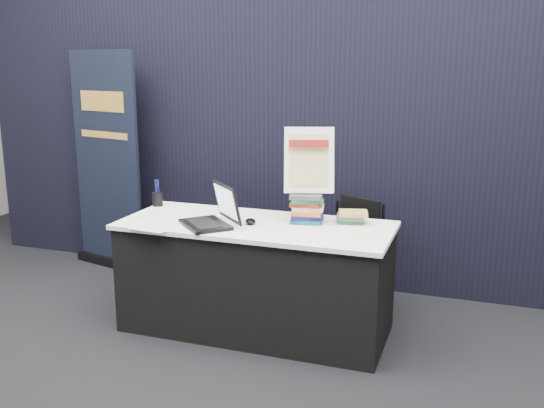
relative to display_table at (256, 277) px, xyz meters
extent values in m
plane|color=black|center=(0.00, -0.55, -0.38)|extent=(8.00, 8.00, 0.00)
cube|color=beige|center=(0.00, 3.45, 1.37)|extent=(8.00, 0.02, 3.50)
cube|color=black|center=(0.00, 1.05, 0.82)|extent=(6.00, 0.08, 2.40)
cube|color=black|center=(0.00, 0.00, -0.02)|extent=(1.76, 0.71, 0.72)
cube|color=silver|center=(0.00, 0.00, 0.36)|extent=(1.80, 0.75, 0.03)
cube|color=black|center=(-0.28, -0.18, 0.38)|extent=(0.43, 0.43, 0.02)
cube|color=black|center=(-0.28, -0.05, 0.52)|extent=(0.30, 0.30, 0.25)
cube|color=white|center=(-0.28, -0.06, 0.52)|extent=(0.25, 0.24, 0.20)
ellipsoid|color=black|center=(-0.02, -0.02, 0.39)|extent=(0.11, 0.13, 0.03)
cube|color=beige|center=(-0.66, -0.07, 0.38)|extent=(0.32, 0.24, 0.00)
cube|color=white|center=(-0.54, -0.06, 0.38)|extent=(0.37, 0.28, 0.00)
cube|color=silver|center=(-0.58, -0.32, 0.38)|extent=(0.28, 0.21, 0.00)
cylinder|color=black|center=(-0.86, 0.22, 0.42)|extent=(0.10, 0.10, 0.10)
cube|color=navy|center=(0.31, 0.14, 0.39)|extent=(0.24, 0.20, 0.03)
cube|color=#121850|center=(0.31, 0.14, 0.42)|extent=(0.24, 0.20, 0.03)
cube|color=orange|center=(0.31, 0.14, 0.44)|extent=(0.24, 0.20, 0.03)
cube|color=#FBF8CD|center=(0.31, 0.14, 0.47)|extent=(0.24, 0.20, 0.03)
cube|color=maroon|center=(0.31, 0.14, 0.50)|extent=(0.24, 0.20, 0.03)
cube|color=#1A6431|center=(0.31, 0.14, 0.53)|extent=(0.24, 0.20, 0.03)
cube|color=#444348|center=(0.31, 0.14, 0.55)|extent=(0.24, 0.20, 0.03)
cube|color=#1A6431|center=(0.60, 0.22, 0.39)|extent=(0.21, 0.17, 0.03)
cube|color=#444348|center=(0.60, 0.22, 0.41)|extent=(0.21, 0.17, 0.03)
cube|color=tan|center=(0.60, 0.22, 0.44)|extent=(0.21, 0.17, 0.03)
cube|color=black|center=(0.31, 0.13, 0.58)|extent=(0.21, 0.08, 0.01)
cylinder|color=black|center=(0.23, 0.21, 0.71)|extent=(0.04, 0.11, 0.31)
cylinder|color=black|center=(0.40, 0.21, 0.71)|extent=(0.04, 0.11, 0.31)
cube|color=white|center=(0.31, 0.18, 0.79)|extent=(0.35, 0.22, 0.42)
cube|color=#DBC788|center=(0.31, 0.17, 0.79)|extent=(0.28, 0.17, 0.34)
cube|color=maroon|center=(0.31, 0.16, 0.89)|extent=(0.25, 0.10, 0.05)
cube|color=black|center=(-1.69, 0.79, -0.34)|extent=(0.80, 0.29, 0.08)
cube|color=black|center=(-1.69, 0.81, 0.57)|extent=(0.74, 0.21, 1.89)
cube|color=gold|center=(-1.69, 0.80, 1.09)|extent=(0.51, 0.13, 0.17)
cube|color=gold|center=(-1.69, 0.80, 0.80)|extent=(0.55, 0.14, 0.06)
cylinder|color=black|center=(0.38, 0.39, -0.18)|extent=(0.02, 0.02, 0.39)
cylinder|color=black|center=(0.73, 0.39, -0.18)|extent=(0.02, 0.02, 0.39)
cylinder|color=black|center=(0.38, 0.74, -0.18)|extent=(0.02, 0.02, 0.39)
cylinder|color=black|center=(0.73, 0.74, -0.18)|extent=(0.02, 0.02, 0.39)
cube|color=black|center=(0.55, 0.57, 0.03)|extent=(0.48, 0.48, 0.03)
cube|color=black|center=(0.55, 0.74, 0.36)|extent=(0.33, 0.17, 0.14)
camera|label=1|loc=(1.38, -3.61, 1.41)|focal=40.00mm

